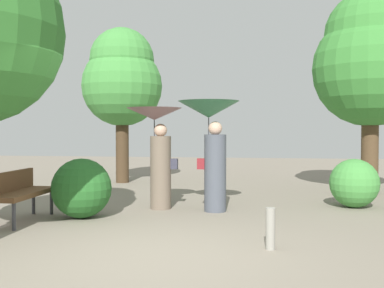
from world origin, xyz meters
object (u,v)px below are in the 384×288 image
object	(u,v)px
tree_near_right	(371,59)
path_marker_post	(270,229)
person_right	(211,133)
tree_near_left	(122,78)
person_left	(157,141)
park_bench	(20,191)

from	to	relation	value
tree_near_right	path_marker_post	bearing A→B (deg)	-113.49
person_right	path_marker_post	distance (m)	3.06
person_right	tree_near_right	world-z (taller)	tree_near_right
tree_near_right	person_right	bearing A→B (deg)	-139.39
person_right	path_marker_post	world-z (taller)	person_right
path_marker_post	tree_near_left	bearing A→B (deg)	120.71
tree_near_left	path_marker_post	xyz separation A→B (m)	(4.11, -6.92, -2.74)
tree_near_left	person_right	bearing A→B (deg)	-54.56
tree_near_left	path_marker_post	distance (m)	8.51
person_left	person_right	world-z (taller)	person_right
person_right	tree_near_left	size ratio (longest dim) A/B	0.46
tree_near_left	path_marker_post	world-z (taller)	tree_near_left
park_bench	tree_near_left	bearing A→B (deg)	-1.63
person_right	tree_near_left	distance (m)	5.51
park_bench	tree_near_left	distance (m)	6.25
person_right	tree_near_right	distance (m)	4.91
person_left	tree_near_right	bearing A→B (deg)	-64.34
park_bench	tree_near_right	bearing A→B (deg)	-57.86
person_right	tree_near_right	size ratio (longest dim) A/B	0.42
park_bench	path_marker_post	size ratio (longest dim) A/B	2.86
person_left	tree_near_right	xyz separation A→B (m)	(4.53, 2.85, 1.90)
tree_near_left	tree_near_right	size ratio (longest dim) A/B	0.92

